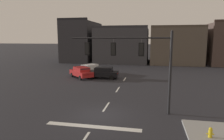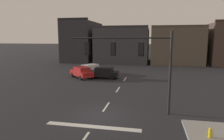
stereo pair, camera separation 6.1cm
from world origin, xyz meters
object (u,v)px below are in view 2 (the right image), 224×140
object	(u,v)px
signal_mast_near_side	(135,56)
car_lot_nearside	(82,72)
car_lot_middle	(103,72)
car_lot_farside	(91,69)
fire_hydrant	(210,135)

from	to	relation	value
signal_mast_near_side	car_lot_nearside	xyz separation A→B (m)	(-8.79, 12.30, -3.53)
signal_mast_near_side	car_lot_nearside	bearing A→B (deg)	125.55
car_lot_nearside	car_lot_middle	distance (m)	3.21
car_lot_farside	fire_hydrant	world-z (taller)	car_lot_farside
fire_hydrant	car_lot_middle	bearing A→B (deg)	121.93
signal_mast_near_side	car_lot_nearside	distance (m)	15.52
car_lot_middle	car_lot_farside	bearing A→B (deg)	134.28
signal_mast_near_side	car_lot_nearside	world-z (taller)	signal_mast_near_side
signal_mast_near_side	car_lot_middle	xyz separation A→B (m)	(-5.59, 12.58, -3.53)
car_lot_nearside	car_lot_middle	xyz separation A→B (m)	(3.20, 0.29, 0.00)
car_lot_middle	signal_mast_near_side	bearing A→B (deg)	-66.04
car_lot_middle	fire_hydrant	size ratio (longest dim) A/B	5.96
car_lot_nearside	car_lot_middle	bearing A→B (deg)	5.13
car_lot_farside	fire_hydrant	distance (m)	23.28
signal_mast_near_side	car_lot_farside	distance (m)	17.93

